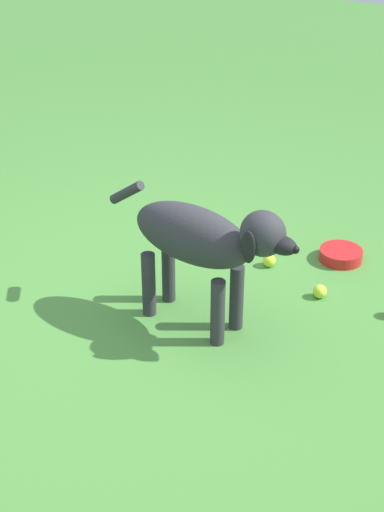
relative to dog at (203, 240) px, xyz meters
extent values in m
plane|color=#478438|center=(0.04, -0.27, -0.43)|extent=(14.00, 14.00, 0.00)
ellipsoid|color=#2D2D33|center=(-0.01, -0.06, 0.01)|extent=(0.29, 0.60, 0.26)
cylinder|color=#2D2D33|center=(-0.06, 0.14, -0.27)|extent=(0.06, 0.06, 0.31)
cylinder|color=#2D2D33|center=(0.09, 0.12, -0.27)|extent=(0.06, 0.06, 0.31)
cylinder|color=#2D2D33|center=(-0.10, -0.23, -0.27)|extent=(0.06, 0.06, 0.31)
cylinder|color=#2D2D33|center=(0.04, -0.25, -0.27)|extent=(0.06, 0.06, 0.31)
ellipsoid|color=#2D2D33|center=(0.03, 0.29, 0.13)|extent=(0.19, 0.21, 0.19)
ellipsoid|color=black|center=(0.04, 0.37, 0.10)|extent=(0.10, 0.14, 0.08)
sphere|color=black|center=(0.05, 0.43, 0.10)|extent=(0.03, 0.03, 0.03)
ellipsoid|color=black|center=(-0.06, 0.29, 0.10)|extent=(0.04, 0.07, 0.14)
ellipsoid|color=black|center=(0.12, 0.27, 0.10)|extent=(0.04, 0.07, 0.14)
cylinder|color=#2D2D33|center=(-0.05, -0.41, 0.11)|extent=(0.07, 0.19, 0.15)
sphere|color=#D1D835|center=(-0.77, -0.64, -0.40)|extent=(0.07, 0.07, 0.07)
sphere|color=#C8DF2F|center=(-0.61, 0.05, -0.40)|extent=(0.07, 0.07, 0.07)
sphere|color=#C3DD36|center=(-0.47, 0.38, -0.40)|extent=(0.07, 0.07, 0.07)
cylinder|color=red|center=(-0.85, 0.34, -0.40)|extent=(0.22, 0.22, 0.06)
camera|label=1|loc=(2.46, 1.35, 1.55)|focal=53.49mm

